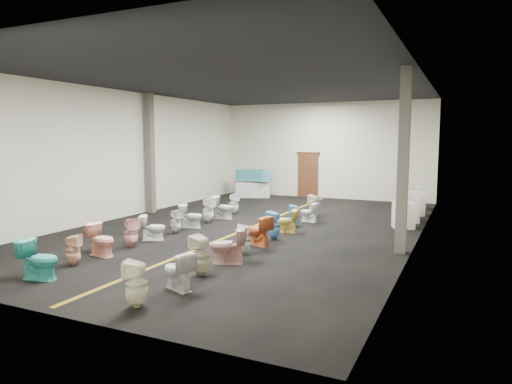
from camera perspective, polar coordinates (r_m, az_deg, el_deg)
floor at (r=14.63m, az=-0.45°, el=-4.37°), size 16.00×16.00×0.00m
ceiling at (r=14.47m, az=-0.47°, el=13.41°), size 16.00×16.00×0.00m
wall_back at (r=21.87m, az=8.60°, el=5.14°), size 10.00×0.00×10.00m
wall_front at (r=7.94m, az=-26.09°, el=2.04°), size 10.00×0.00×10.00m
wall_left at (r=17.12m, az=-15.81°, el=4.57°), size 0.00×16.00×16.00m
wall_right at (r=13.04m, az=19.85°, el=3.86°), size 0.00×16.00×16.00m
aisle_stripe at (r=14.63m, az=-0.45°, el=-4.36°), size 0.12×15.60×0.01m
back_door at (r=22.11m, az=6.51°, el=2.07°), size 1.00×0.10×2.10m
door_frame at (r=22.06m, az=6.56°, el=4.85°), size 1.15×0.08×0.10m
column_left at (r=17.74m, az=-13.08°, el=4.71°), size 0.25×0.25×4.50m
column_right at (r=11.57m, az=17.94°, el=3.63°), size 0.25×0.25×4.50m
display_table at (r=22.03m, az=-0.39°, el=0.30°), size 1.81×1.39×0.72m
bathtub at (r=21.96m, az=-0.39°, el=2.14°), size 1.86×0.76×0.55m
appliance_crate_a at (r=15.11m, az=17.94°, el=-2.82°), size 0.78×0.78×0.79m
appliance_crate_b at (r=16.36m, az=18.52°, el=-1.71°), size 0.82×0.82×1.03m
appliance_crate_c at (r=17.82m, az=19.04°, el=-1.39°), size 0.90×0.90×0.83m
appliance_crate_d at (r=19.30m, az=19.51°, el=-0.73°), size 0.69×0.69×0.89m
toilet_left_0 at (r=10.15m, az=-25.44°, el=-7.62°), size 0.87×0.60×0.81m
toilet_left_1 at (r=10.92m, az=-21.90°, el=-6.77°), size 0.42×0.41×0.70m
toilet_left_2 at (r=11.59m, az=-18.77°, el=-5.67°), size 0.83×0.55×0.79m
toilet_left_3 at (r=12.25m, az=-15.32°, el=-4.92°), size 0.47×0.47×0.78m
toilet_left_4 at (r=13.00m, az=-12.75°, el=-4.36°), size 0.79×0.63×0.70m
toilet_left_5 at (r=13.79m, az=-9.98°, el=-3.62°), size 0.38×0.37×0.72m
toilet_left_6 at (r=14.56m, az=-8.09°, el=-3.01°), size 0.79×0.55×0.74m
toilet_left_7 at (r=15.37m, az=-5.99°, el=-2.26°), size 0.44×0.43×0.85m
toilet_left_8 at (r=16.11m, az=-4.11°, el=-1.93°), size 0.82×0.52×0.79m
toilet_left_9 at (r=17.09m, az=-2.80°, el=-1.44°), size 0.41×0.40×0.79m
toilet_right_0 at (r=7.98m, az=-14.71°, el=-11.03°), size 0.46×0.45×0.80m
toilet_right_1 at (r=8.71m, az=-9.74°, el=-9.65°), size 0.82×0.65×0.73m
toilet_right_2 at (r=9.50m, az=-6.92°, el=-7.87°), size 0.48×0.47×0.84m
toilet_right_3 at (r=10.33m, az=-3.55°, el=-6.69°), size 0.92×0.71×0.83m
toilet_right_4 at (r=11.13m, az=-1.45°, el=-5.93°), size 0.45×0.44×0.74m
toilet_right_5 at (r=12.05m, az=0.25°, el=-4.82°), size 0.89×0.68×0.80m
toilet_right_6 at (r=12.78m, az=2.26°, el=-4.17°), size 0.41×0.41×0.80m
toilet_right_7 at (r=13.69m, az=3.82°, el=-3.63°), size 0.75×0.49×0.71m
toilet_right_8 at (r=14.61m, az=4.91°, el=-2.99°), size 0.36×0.36×0.71m
toilet_right_9 at (r=15.55m, az=6.65°, el=-2.51°), size 0.71×0.50×0.67m
toilet_right_10 at (r=16.43m, az=7.27°, el=-1.77°), size 0.44×0.44×0.82m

